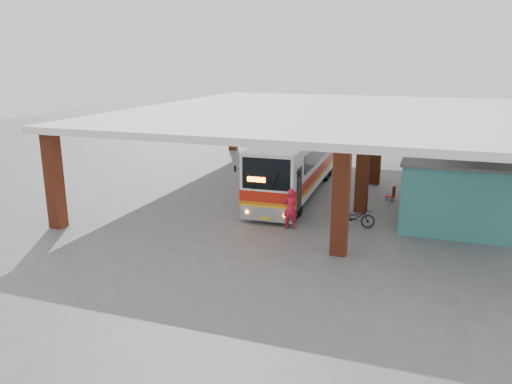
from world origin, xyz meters
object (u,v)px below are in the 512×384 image
Objects in this scene: motorcycle at (354,217)px; red_chair at (392,194)px; coach_bus at (296,163)px; pedestrian at (290,209)px.

red_chair is (1.22, 5.11, -0.11)m from motorcycle.
coach_bus is 6.44m from motorcycle.
pedestrian is at bearing -109.53° from red_chair.
pedestrian is at bearing -79.11° from coach_bus.
motorcycle is (4.02, -4.87, -1.26)m from coach_bus.
coach_bus is 6.12m from pedestrian.
coach_bus reaches higher than pedestrian.
motorcycle is 2.26× the size of red_chair.
motorcycle is at bearing -90.59° from red_chair.
motorcycle is 2.92m from pedestrian.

